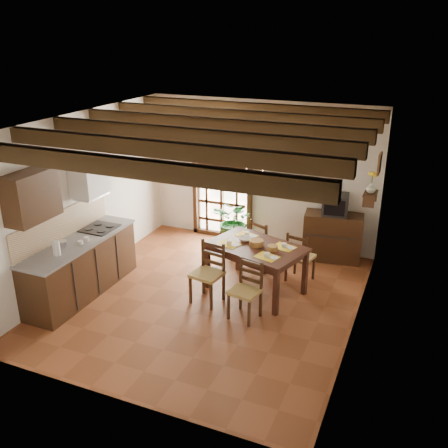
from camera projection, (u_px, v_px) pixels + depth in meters
The scene contains 25 objects.
ground_plane at pixel (209, 299), 7.94m from camera, with size 5.00×5.00×0.00m, color brown.
room_shell at pixel (207, 190), 7.27m from camera, with size 4.52×5.02×2.81m.
ceiling_beams at pixel (206, 130), 6.95m from camera, with size 4.50×4.34×0.20m.
french_door at pixel (222, 181), 9.89m from camera, with size 1.26×0.11×2.32m.
kitchen_counter at pixel (81, 266), 7.96m from camera, with size 0.64×2.25×1.38m.
upper_cabinet at pixel (32, 196), 6.89m from camera, with size 0.35×0.80×0.70m, color #331E10.
range_hood at pixel (90, 181), 8.00m from camera, with size 0.38×0.60×0.54m.
counter_items at pixel (82, 236), 7.85m from camera, with size 0.50×1.43×0.25m.
dining_table at pixel (256, 252), 7.94m from camera, with size 1.69×1.34×0.80m.
chair_near_left at pixel (208, 284), 7.76m from camera, with size 0.51×0.49×0.97m.
chair_near_right at pixel (245, 301), 7.33m from camera, with size 0.48×0.46×0.89m.
chair_far_left at pixel (264, 253), 8.85m from camera, with size 0.56×0.55×0.92m.
chair_far_right at pixel (300, 266), 8.41m from camera, with size 0.48×0.47×0.89m.
table_setting at pixel (256, 241), 7.87m from camera, with size 1.08×0.72×0.10m.
table_bowl at pixel (245, 239), 8.08m from camera, with size 0.22×0.22×0.05m, color white.
sideboard at pixel (333, 237), 9.14m from camera, with size 1.04×0.47×0.89m, color #331E10.
crt_tv at pixel (335, 204), 8.91m from camera, with size 0.49×0.46×0.38m.
fuse_box at pixel (342, 164), 8.88m from camera, with size 0.25×0.03×0.32m, color white.
plant_pot at pixel (235, 246), 9.59m from camera, with size 0.33×0.33×0.20m, color maroon.
potted_plant at pixel (235, 223), 9.42m from camera, with size 2.02×1.73×2.25m, color #144C19.
wall_shelf at pixel (370, 196), 7.98m from camera, with size 0.20×0.42×0.20m.
shelf_vase at pixel (371, 188), 7.93m from camera, with size 0.15×0.15×0.15m, color #B2BFB2.
shelf_flowers at pixel (373, 175), 7.85m from camera, with size 0.14×0.14×0.36m.
framed_picture at pixel (380, 164), 7.75m from camera, with size 0.03×0.32×0.32m.
pendant_lamp at pixel (260, 166), 7.51m from camera, with size 0.36×0.36×0.84m.
Camera 1 is at (2.92, -6.30, 4.04)m, focal length 40.00 mm.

